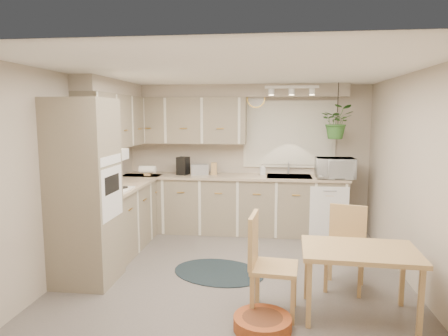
% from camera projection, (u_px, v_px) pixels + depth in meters
% --- Properties ---
extents(floor, '(4.20, 4.20, 0.00)m').
position_uv_depth(floor, '(235.00, 275.00, 4.81)').
color(floor, '#67605A').
rests_on(floor, ground).
extents(ceiling, '(4.20, 4.20, 0.00)m').
position_uv_depth(ceiling, '(236.00, 72.00, 4.49)').
color(ceiling, white).
rests_on(ceiling, wall_back).
extents(wall_back, '(4.00, 0.04, 2.40)m').
position_uv_depth(wall_back, '(247.00, 158.00, 6.72)').
color(wall_back, '#B0A492').
rests_on(wall_back, floor).
extents(wall_front, '(4.00, 0.04, 2.40)m').
position_uv_depth(wall_front, '(206.00, 226.00, 2.58)').
color(wall_front, '#B0A492').
rests_on(wall_front, floor).
extents(wall_left, '(0.04, 4.20, 2.40)m').
position_uv_depth(wall_left, '(73.00, 174.00, 4.88)').
color(wall_left, '#B0A492').
rests_on(wall_left, floor).
extents(wall_right, '(0.04, 4.20, 2.40)m').
position_uv_depth(wall_right, '(415.00, 180.00, 4.42)').
color(wall_right, '#B0A492').
rests_on(wall_right, floor).
extents(base_cab_left, '(0.60, 1.85, 0.90)m').
position_uv_depth(base_cab_left, '(124.00, 216.00, 5.81)').
color(base_cab_left, gray).
rests_on(base_cab_left, floor).
extents(base_cab_back, '(3.60, 0.60, 0.90)m').
position_uv_depth(base_cab_back, '(233.00, 205.00, 6.54)').
color(base_cab_back, gray).
rests_on(base_cab_back, floor).
extents(counter_left, '(0.64, 1.89, 0.04)m').
position_uv_depth(counter_left, '(124.00, 185.00, 5.75)').
color(counter_left, tan).
rests_on(counter_left, base_cab_left).
extents(counter_back, '(3.64, 0.64, 0.04)m').
position_uv_depth(counter_back, '(233.00, 177.00, 6.47)').
color(counter_back, tan).
rests_on(counter_back, base_cab_back).
extents(oven_stack, '(0.65, 0.65, 2.10)m').
position_uv_depth(oven_stack, '(84.00, 192.00, 4.50)').
color(oven_stack, gray).
rests_on(oven_stack, floor).
extents(wall_oven_face, '(0.02, 0.56, 0.58)m').
position_uv_depth(wall_oven_face, '(112.00, 193.00, 4.46)').
color(wall_oven_face, white).
rests_on(wall_oven_face, oven_stack).
extents(upper_cab_left, '(0.35, 2.00, 0.75)m').
position_uv_depth(upper_cab_left, '(116.00, 121.00, 5.77)').
color(upper_cab_left, gray).
rests_on(upper_cab_left, wall_left).
extents(upper_cab_back, '(2.00, 0.35, 0.75)m').
position_uv_depth(upper_cab_back, '(186.00, 120.00, 6.58)').
color(upper_cab_back, gray).
rests_on(upper_cab_back, wall_back).
extents(soffit_left, '(0.30, 2.00, 0.20)m').
position_uv_depth(soffit_left, '(113.00, 88.00, 5.71)').
color(soffit_left, '#B0A492').
rests_on(soffit_left, wall_left).
extents(soffit_back, '(3.60, 0.30, 0.20)m').
position_uv_depth(soffit_back, '(234.00, 91.00, 6.45)').
color(soffit_back, '#B0A492').
rests_on(soffit_back, wall_back).
extents(cooktop, '(0.52, 0.58, 0.02)m').
position_uv_depth(cooktop, '(109.00, 190.00, 5.18)').
color(cooktop, white).
rests_on(cooktop, counter_left).
extents(range_hood, '(0.40, 0.60, 0.14)m').
position_uv_depth(range_hood, '(106.00, 155.00, 5.12)').
color(range_hood, white).
rests_on(range_hood, upper_cab_left).
extents(window_blinds, '(1.40, 0.02, 1.00)m').
position_uv_depth(window_blinds, '(289.00, 134.00, 6.55)').
color(window_blinds, white).
rests_on(window_blinds, wall_back).
extents(window_frame, '(1.50, 0.02, 1.10)m').
position_uv_depth(window_frame, '(289.00, 134.00, 6.56)').
color(window_frame, beige).
rests_on(window_frame, wall_back).
extents(sink, '(0.70, 0.48, 0.10)m').
position_uv_depth(sink, '(289.00, 179.00, 6.38)').
color(sink, '#ADB0B5').
rests_on(sink, counter_back).
extents(dishwasher_front, '(0.58, 0.02, 0.83)m').
position_uv_depth(dishwasher_front, '(329.00, 214.00, 6.07)').
color(dishwasher_front, white).
rests_on(dishwasher_front, base_cab_back).
extents(track_light_bar, '(0.80, 0.04, 0.04)m').
position_uv_depth(track_light_bar, '(292.00, 87.00, 5.95)').
color(track_light_bar, white).
rests_on(track_light_bar, ceiling).
extents(wall_clock, '(0.30, 0.03, 0.30)m').
position_uv_depth(wall_clock, '(256.00, 99.00, 6.54)').
color(wall_clock, '#E8BD52').
rests_on(wall_clock, wall_back).
extents(dining_table, '(1.10, 0.76, 0.67)m').
position_uv_depth(dining_table, '(358.00, 283.00, 3.79)').
color(dining_table, tan).
rests_on(dining_table, floor).
extents(chair_left, '(0.50, 0.50, 0.98)m').
position_uv_depth(chair_left, '(275.00, 265.00, 3.83)').
color(chair_left, tan).
rests_on(chair_left, floor).
extents(chair_back, '(0.53, 0.53, 0.91)m').
position_uv_depth(chair_back, '(345.00, 249.00, 4.38)').
color(chair_back, tan).
rests_on(chair_back, floor).
extents(braided_rug, '(1.34, 1.15, 0.01)m').
position_uv_depth(braided_rug, '(219.00, 272.00, 4.88)').
color(braided_rug, black).
rests_on(braided_rug, floor).
extents(pet_bed, '(0.59, 0.59, 0.12)m').
position_uv_depth(pet_bed, '(262.00, 323.00, 3.58)').
color(pet_bed, '#A14620').
rests_on(pet_bed, floor).
extents(microwave, '(0.58, 0.33, 0.39)m').
position_uv_depth(microwave, '(335.00, 166.00, 6.17)').
color(microwave, white).
rests_on(microwave, counter_back).
extents(soap_bottle, '(0.12, 0.20, 0.09)m').
position_uv_depth(soap_bottle, '(262.00, 172.00, 6.57)').
color(soap_bottle, white).
rests_on(soap_bottle, counter_back).
extents(hanging_plant, '(0.55, 0.59, 0.41)m').
position_uv_depth(hanging_plant, '(337.00, 126.00, 6.09)').
color(hanging_plant, '#34692A').
rests_on(hanging_plant, ceiling).
extents(coffee_maker, '(0.20, 0.23, 0.29)m').
position_uv_depth(coffee_maker, '(183.00, 166.00, 6.56)').
color(coffee_maker, black).
rests_on(coffee_maker, counter_back).
extents(toaster, '(0.31, 0.21, 0.17)m').
position_uv_depth(toaster, '(200.00, 169.00, 6.55)').
color(toaster, '#ADB0B5').
rests_on(toaster, counter_back).
extents(knife_block, '(0.10, 0.10, 0.20)m').
position_uv_depth(knife_block, '(214.00, 169.00, 6.55)').
color(knife_block, tan).
rests_on(knife_block, counter_back).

